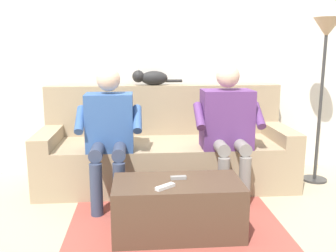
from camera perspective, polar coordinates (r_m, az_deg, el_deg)
The scene contains 11 objects.
ground_plane at distance 3.11m, azimuth 0.76°, elevation -13.07°, with size 8.00×8.00×0.00m, color tan.
back_wall at distance 4.00m, azimuth -0.80°, elevation 12.56°, with size 5.20×0.06×2.73m, color silver.
couch at distance 3.70m, azimuth -0.29°, elevation -3.96°, with size 2.40×0.83×0.94m.
coffee_table at distance 2.73m, azimuth 1.45°, elevation -12.30°, with size 0.91×0.46×0.39m.
person_left_seated at distance 3.33m, azimuth 9.07°, elevation 0.51°, with size 0.60×0.53×1.17m.
person_right_seated at distance 3.23m, azimuth -8.94°, elevation -0.16°, with size 0.55×0.59×1.15m.
cat_on_backrest at distance 3.84m, azimuth -2.67°, elevation 7.37°, with size 0.51×0.14×0.16m.
remote_gray at distance 2.70m, azimuth 1.59°, elevation -7.87°, with size 0.11×0.03×0.02m, color gray.
remote_white at distance 2.53m, azimuth -0.43°, elevation -9.24°, with size 0.15×0.04×0.02m, color white.
floor_rug at distance 2.91m, azimuth 1.19°, elevation -14.85°, with size 1.60×1.70×0.01m, color #9E473D.
floor_lamp at distance 3.88m, azimuth 22.82°, elevation 10.87°, with size 0.25×0.25×1.59m.
Camera 1 is at (0.27, 3.41, 1.30)m, focal length 40.02 mm.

